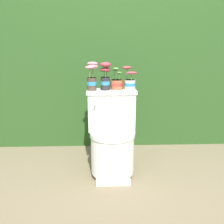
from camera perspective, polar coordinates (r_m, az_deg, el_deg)
ground_plane at (r=2.30m, az=1.85°, el=-14.07°), size 12.00×12.00×0.00m
hedge_backdrop at (r=3.11m, az=0.60°, el=9.17°), size 3.86×0.82×1.61m
toilet at (r=2.22m, az=0.03°, el=-5.85°), size 0.45×0.52×0.73m
potted_plant_left at (r=2.22m, az=-4.64°, el=7.89°), size 0.11×0.10×0.25m
potted_plant_midleft at (r=2.24m, az=-1.54°, el=8.02°), size 0.10×0.09×0.25m
potted_plant_middle at (r=2.27m, az=1.06°, el=6.57°), size 0.12×0.12×0.20m
potted_plant_midright at (r=2.23m, az=4.09°, el=6.90°), size 0.12×0.13×0.21m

